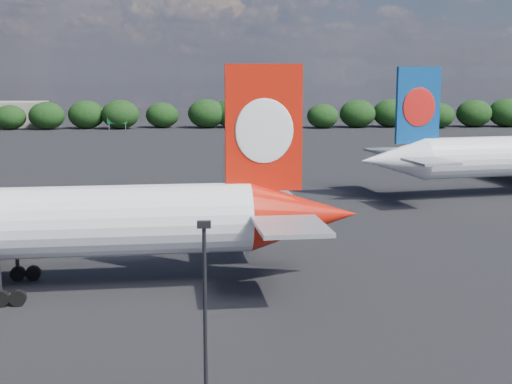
{
  "coord_description": "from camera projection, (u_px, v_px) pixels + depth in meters",
  "views": [
    {
      "loc": [
        13.1,
        -43.9,
        17.43
      ],
      "look_at": [
        16.0,
        12.0,
        8.0
      ],
      "focal_mm": 50.0,
      "sensor_mm": 36.0,
      "label": 1
    }
  ],
  "objects": [
    {
      "name": "apron_lamp_post",
      "position": [
        205.0,
        345.0,
        28.94
      ],
      "size": [
        0.55,
        0.3,
        11.63
      ],
      "color": "black",
      "rests_on": "ground"
    },
    {
      "name": "billboard_yellow",
      "position": [
        216.0,
        116.0,
        224.66
      ],
      "size": [
        5.0,
        0.3,
        5.5
      ],
      "color": "gold",
      "rests_on": "ground"
    },
    {
      "name": "ground",
      "position": [
        130.0,
        192.0,
        104.55
      ],
      "size": [
        500.0,
        500.0,
        0.0
      ],
      "primitive_type": "plane",
      "color": "black",
      "rests_on": "ground"
    },
    {
      "name": "horizon_treeline",
      "position": [
        226.0,
        115.0,
        223.55
      ],
      "size": [
        207.71,
        16.5,
        9.28
      ],
      "color": "black",
      "rests_on": "ground"
    },
    {
      "name": "highway_sign",
      "position": [
        117.0,
        120.0,
        217.35
      ],
      "size": [
        6.0,
        0.3,
        4.5
      ],
      "color": "#125C27",
      "rests_on": "ground"
    },
    {
      "name": "qantas_airliner",
      "position": [
        2.0,
        226.0,
        55.98
      ],
      "size": [
        55.49,
        52.8,
        18.1
      ],
      "color": "white",
      "rests_on": "ground"
    }
  ]
}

